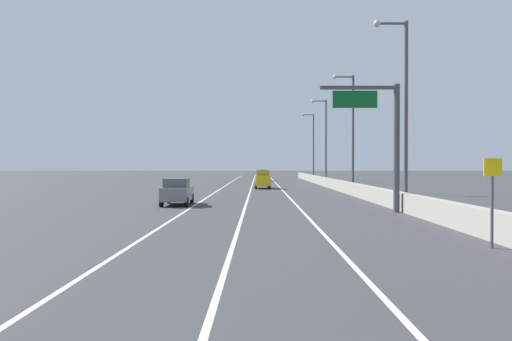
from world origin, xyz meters
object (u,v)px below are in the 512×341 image
(lamp_post_right_third, at_px, (351,126))
(lamp_post_right_fifth, at_px, (312,143))
(lamp_post_right_second, at_px, (402,103))
(car_yellow_0, at_px, (262,179))
(car_red_1, at_px, (262,175))
(speed_advisory_sign, at_px, (492,195))
(lamp_post_right_fourth, at_px, (324,137))
(car_gray_2, at_px, (177,192))
(overhead_sign_gantry, at_px, (384,132))

(lamp_post_right_third, bearing_deg, lamp_post_right_fifth, 89.70)
(lamp_post_right_second, relative_size, car_yellow_0, 2.80)
(lamp_post_right_second, distance_m, lamp_post_right_fifth, 54.33)
(lamp_post_right_second, distance_m, car_red_1, 53.63)
(lamp_post_right_second, height_order, car_red_1, lamp_post_right_second)
(speed_advisory_sign, bearing_deg, lamp_post_right_fourth, 88.62)
(lamp_post_right_third, height_order, lamp_post_right_fourth, same)
(lamp_post_right_fourth, height_order, car_gray_2, lamp_post_right_fourth)
(lamp_post_right_second, relative_size, lamp_post_right_fourth, 1.00)
(lamp_post_right_third, bearing_deg, car_yellow_0, 135.34)
(lamp_post_right_fourth, height_order, car_yellow_0, lamp_post_right_fourth)
(speed_advisory_sign, relative_size, lamp_post_right_second, 0.26)
(lamp_post_right_fourth, distance_m, lamp_post_right_fifth, 18.11)
(overhead_sign_gantry, bearing_deg, lamp_post_right_fourth, 87.51)
(lamp_post_right_second, xyz_separation_m, car_yellow_0, (-8.43, 26.71, -5.57))
(lamp_post_right_third, bearing_deg, overhead_sign_gantry, -95.24)
(overhead_sign_gantry, bearing_deg, car_red_1, 97.08)
(lamp_post_right_third, bearing_deg, car_red_1, 103.88)
(lamp_post_right_fifth, bearing_deg, overhead_sign_gantry, -92.05)
(lamp_post_right_second, bearing_deg, car_gray_2, 167.16)
(car_red_1, relative_size, car_gray_2, 1.00)
(overhead_sign_gantry, height_order, lamp_post_right_second, lamp_post_right_second)
(car_red_1, xyz_separation_m, car_gray_2, (-6.22, -49.39, -0.04))
(lamp_post_right_third, xyz_separation_m, car_yellow_0, (-8.70, 8.60, -5.57))
(lamp_post_right_second, distance_m, lamp_post_right_third, 18.11)
(car_gray_2, bearing_deg, lamp_post_right_third, 45.09)
(lamp_post_right_fourth, relative_size, lamp_post_right_fifth, 1.00)
(speed_advisory_sign, height_order, car_red_1, speed_advisory_sign)
(lamp_post_right_third, distance_m, lamp_post_right_fourth, 18.11)
(overhead_sign_gantry, height_order, car_yellow_0, overhead_sign_gantry)
(speed_advisory_sign, relative_size, lamp_post_right_third, 0.26)
(lamp_post_right_second, height_order, lamp_post_right_third, same)
(speed_advisory_sign, height_order, lamp_post_right_third, lamp_post_right_third)
(speed_advisory_sign, distance_m, lamp_post_right_fifth, 68.31)
(overhead_sign_gantry, distance_m, car_red_1, 54.82)
(lamp_post_right_fourth, bearing_deg, overhead_sign_gantry, -92.49)
(lamp_post_right_third, bearing_deg, lamp_post_right_second, -90.86)
(speed_advisory_sign, bearing_deg, lamp_post_right_third, 87.55)
(lamp_post_right_third, height_order, lamp_post_right_fifth, same)
(lamp_post_right_second, distance_m, car_gray_2, 15.91)
(speed_advisory_sign, xyz_separation_m, car_red_1, (-7.18, 66.47, -0.80))
(lamp_post_right_third, relative_size, car_gray_2, 2.90)
(lamp_post_right_second, relative_size, lamp_post_right_third, 1.00)
(lamp_post_right_fourth, distance_m, car_red_1, 19.33)
(lamp_post_right_fourth, distance_m, car_yellow_0, 13.94)
(overhead_sign_gantry, height_order, lamp_post_right_fifth, lamp_post_right_fifth)
(lamp_post_right_third, relative_size, lamp_post_right_fourth, 1.00)
(lamp_post_right_fifth, relative_size, car_yellow_0, 2.80)
(lamp_post_right_fourth, bearing_deg, speed_advisory_sign, -91.38)
(speed_advisory_sign, height_order, lamp_post_right_fourth, lamp_post_right_fourth)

